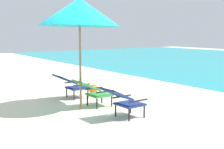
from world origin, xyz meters
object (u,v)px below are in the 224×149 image
object	(u,v)px
beach_umbrella_center	(79,12)
beach_ball	(93,89)
lounge_chair_left	(71,84)
lounge_chair_center	(93,90)
lounge_chair_right	(124,99)

from	to	relation	value
beach_umbrella_center	beach_ball	xyz separation A→B (m)	(-1.33, 1.17, -2.09)
lounge_chair_left	beach_umbrella_center	world-z (taller)	beach_umbrella_center
lounge_chair_center	beach_ball	size ratio (longest dim) A/B	3.20
lounge_chair_left	beach_ball	distance (m)	0.89
lounge_chair_right	beach_ball	world-z (taller)	lounge_chair_right
lounge_chair_center	beach_ball	world-z (taller)	lounge_chair_center
lounge_chair_left	lounge_chair_right	distance (m)	2.29
lounge_chair_center	beach_umbrella_center	xyz separation A→B (m)	(0.00, -0.34, 1.82)
beach_umbrella_center	beach_ball	distance (m)	2.74
lounge_chair_right	lounge_chair_center	bearing A→B (deg)	-179.66
lounge_chair_right	beach_ball	distance (m)	2.65
beach_umbrella_center	beach_ball	bearing A→B (deg)	138.69
lounge_chair_right	beach_umbrella_center	distance (m)	2.20
lounge_chair_left	lounge_chair_center	world-z (taller)	same
lounge_chair_right	beach_ball	bearing A→B (deg)	161.87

